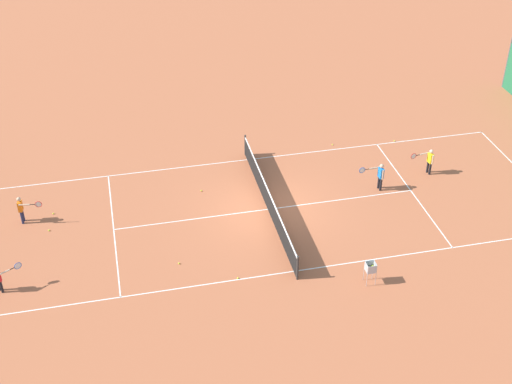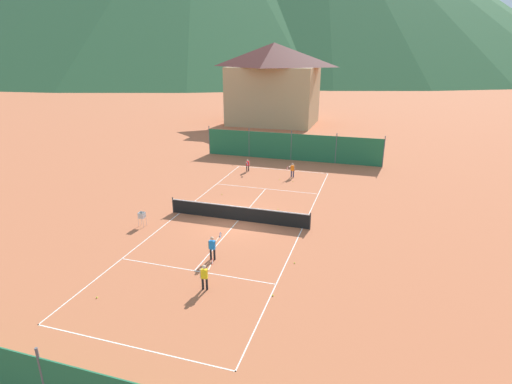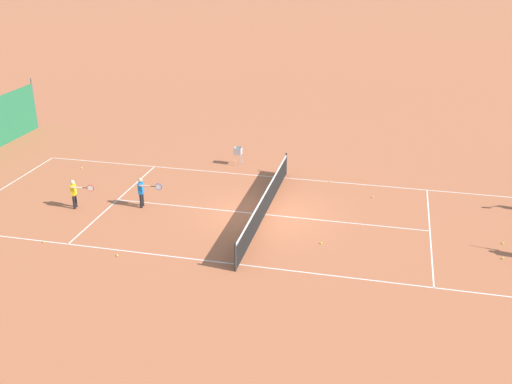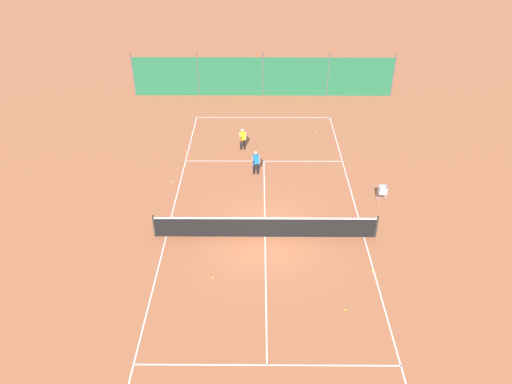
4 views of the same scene
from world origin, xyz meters
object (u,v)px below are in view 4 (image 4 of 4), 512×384
tennis_ball_by_net_right (345,310)px  player_far_baseline (242,138)px  tennis_ball_near_corner (172,182)px  tennis_ball_service_box (372,271)px  tennis_net (265,227)px  ball_hopper (382,191)px  tennis_ball_alley_right (213,277)px  tennis_ball_alley_left (316,133)px  tennis_ball_by_net_left (186,152)px  player_near_service (256,161)px

tennis_ball_by_net_right → player_far_baseline: bearing=-71.8°
tennis_ball_near_corner → tennis_ball_by_net_right: 11.09m
player_far_baseline → tennis_ball_near_corner: player_far_baseline is taller
tennis_ball_service_box → tennis_net: bearing=-27.7°
ball_hopper → tennis_ball_near_corner: bearing=-10.2°
tennis_ball_alley_right → tennis_ball_alley_left: bearing=-112.3°
tennis_ball_near_corner → ball_hopper: bearing=169.8°
tennis_ball_by_net_right → ball_hopper: ball_hopper is taller
tennis_ball_alley_right → tennis_ball_by_net_left: same height
tennis_ball_service_box → tennis_ball_alley_left: (0.99, -11.84, 0.00)m
tennis_ball_alley_right → tennis_ball_by_net_left: bearing=-77.3°
tennis_ball_by_net_right → tennis_ball_by_net_left: (6.92, -11.45, 0.00)m
player_far_baseline → tennis_ball_service_box: 11.11m
ball_hopper → player_near_service: bearing=-23.9°
tennis_net → ball_hopper: 5.87m
player_near_service → player_far_baseline: bearing=-74.5°
tennis_ball_near_corner → tennis_ball_alley_left: bearing=-144.3°
tennis_ball_alley_right → ball_hopper: ball_hopper is taller
player_near_service → tennis_ball_by_net_left: (3.77, -2.28, -0.71)m
tennis_ball_by_net_right → tennis_ball_by_net_left: 13.38m
ball_hopper → tennis_ball_alley_left: bearing=-72.7°
player_near_service → ball_hopper: (-5.72, 2.53, -0.09)m
tennis_ball_alley_right → tennis_ball_service_box: bearing=-176.3°
tennis_ball_alley_left → ball_hopper: 7.57m
tennis_ball_by_net_right → ball_hopper: (-2.57, -6.64, 0.62)m
tennis_ball_alley_left → tennis_ball_by_net_right: 13.84m
ball_hopper → player_far_baseline: bearing=-38.7°
player_near_service → tennis_ball_by_net_right: bearing=109.0°
tennis_ball_service_box → tennis_ball_near_corner: (8.56, -6.40, 0.00)m
tennis_ball_by_net_left → tennis_ball_near_corner: bearing=84.0°
player_near_service → tennis_ball_service_box: 8.48m
tennis_ball_alley_right → tennis_ball_near_corner: bearing=-69.5°
tennis_ball_alley_left → tennis_ball_near_corner: same height
player_near_service → tennis_ball_by_net_left: bearing=-31.1°
player_far_baseline → tennis_ball_by_net_right: (-3.88, 11.79, -0.68)m
tennis_ball_near_corner → tennis_ball_service_box: bearing=143.2°
player_far_baseline → tennis_ball_alley_left: size_ratio=18.61×
tennis_net → tennis_ball_alley_right: tennis_net is taller
tennis_ball_service_box → player_far_baseline: bearing=-62.1°
tennis_ball_near_corner → tennis_ball_by_net_right: bearing=130.8°
tennis_ball_alley_left → ball_hopper: ball_hopper is taller
player_near_service → tennis_ball_alley_right: size_ratio=19.39×
tennis_ball_service_box → tennis_ball_near_corner: size_ratio=1.00×
tennis_ball_alley_left → tennis_ball_alley_right: 13.23m
tennis_net → tennis_ball_alley_right: bearing=51.9°
player_near_service → tennis_ball_service_box: bearing=121.9°
player_near_service → tennis_ball_by_net_left: size_ratio=19.39×
player_far_baseline → player_near_service: bearing=105.5°
tennis_net → player_near_service: (0.42, -5.05, 0.25)m
player_near_service → tennis_ball_service_box: (-4.46, 7.17, -0.71)m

